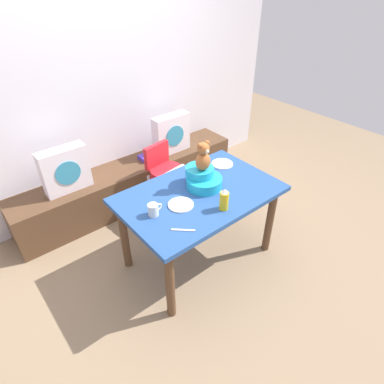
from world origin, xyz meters
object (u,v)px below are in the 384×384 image
(highchair, at_px, (166,172))
(pillow_floral_right, at_px, (171,134))
(teddy_bear, at_px, (203,157))
(dinner_plate_far, at_px, (181,205))
(ketchup_bottle, at_px, (224,200))
(coffee_mug, at_px, (153,210))
(dining_table, at_px, (200,203))
(pillow_floral_left, at_px, (65,170))
(infant_seat_teal, at_px, (203,179))
(book_stack, at_px, (148,157))
(dinner_plate_near, at_px, (222,164))

(highchair, bearing_deg, pillow_floral_right, 47.15)
(teddy_bear, bearing_deg, dinner_plate_far, -162.43)
(ketchup_bottle, relative_size, coffee_mug, 1.54)
(dining_table, relative_size, teddy_bear, 5.26)
(highchair, xyz_separation_m, ketchup_bottle, (-0.18, -1.02, 0.31))
(pillow_floral_right, bearing_deg, ketchup_bottle, -111.45)
(pillow_floral_left, relative_size, teddy_bear, 1.76)
(dining_table, distance_m, infant_seat_teal, 0.21)
(book_stack, distance_m, ketchup_bottle, 1.51)
(infant_seat_teal, relative_size, dinner_plate_near, 1.65)
(pillow_floral_right, bearing_deg, dinner_plate_far, -123.51)
(infant_seat_teal, relative_size, dinner_plate_far, 1.65)
(book_stack, distance_m, dining_table, 1.21)
(dinner_plate_near, bearing_deg, ketchup_bottle, -133.16)
(teddy_bear, height_order, coffee_mug, teddy_bear)
(pillow_floral_left, distance_m, teddy_bear, 1.38)
(book_stack, height_order, infant_seat_teal, infant_seat_teal)
(ketchup_bottle, height_order, dinner_plate_near, ketchup_bottle)
(dining_table, relative_size, infant_seat_teal, 3.98)
(coffee_mug, bearing_deg, dining_table, -0.13)
(pillow_floral_right, relative_size, dinner_plate_far, 2.20)
(pillow_floral_left, relative_size, book_stack, 2.20)
(pillow_floral_right, xyz_separation_m, dining_table, (-0.56, -1.15, -0.05))
(coffee_mug, xyz_separation_m, dinner_plate_near, (0.91, 0.21, -0.04))
(coffee_mug, bearing_deg, teddy_bear, 6.31)
(pillow_floral_left, bearing_deg, infant_seat_teal, -54.79)
(infant_seat_teal, relative_size, ketchup_bottle, 1.78)
(dining_table, xyz_separation_m, dinner_plate_far, (-0.23, -0.04, 0.11))
(pillow_floral_right, relative_size, dining_table, 0.33)
(ketchup_bottle, bearing_deg, dinner_plate_near, 46.84)
(dining_table, bearing_deg, highchair, 76.60)
(infant_seat_teal, height_order, dinner_plate_far, infant_seat_teal)
(pillow_floral_left, xyz_separation_m, teddy_bear, (0.77, -1.09, 0.34))
(pillow_floral_left, xyz_separation_m, ketchup_bottle, (0.69, -1.43, 0.15))
(dinner_plate_near, bearing_deg, pillow_floral_right, 83.78)
(ketchup_bottle, bearing_deg, teddy_bear, 76.09)
(teddy_bear, bearing_deg, infant_seat_teal, 90.00)
(book_stack, xyz_separation_m, dinner_plate_near, (0.21, -0.96, 0.26))
(book_stack, xyz_separation_m, infant_seat_teal, (-0.16, -1.11, 0.33))
(book_stack, distance_m, teddy_bear, 1.24)
(teddy_bear, relative_size, ketchup_bottle, 1.35)
(teddy_bear, relative_size, coffee_mug, 2.08)
(pillow_floral_right, height_order, dinner_plate_near, pillow_floral_right)
(dining_table, distance_m, ketchup_bottle, 0.34)
(highchair, xyz_separation_m, dinner_plate_far, (-0.40, -0.77, 0.22))
(coffee_mug, bearing_deg, dinner_plate_far, -9.75)
(book_stack, height_order, highchair, highchair)
(pillow_floral_left, bearing_deg, dinner_plate_far, -68.85)
(infant_seat_teal, height_order, coffee_mug, infant_seat_teal)
(coffee_mug, bearing_deg, book_stack, 59.23)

